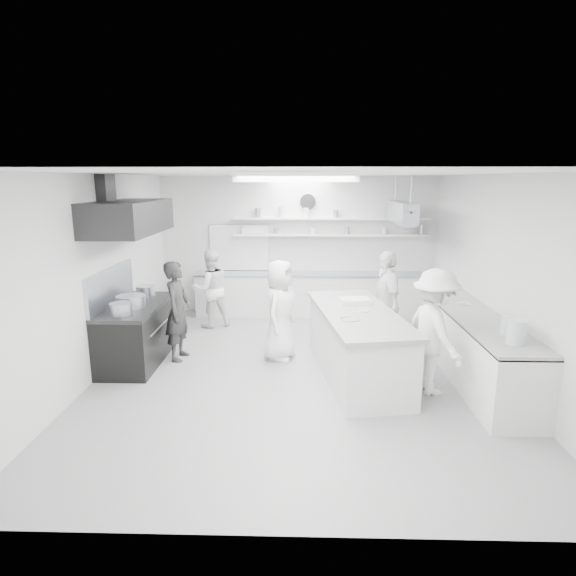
{
  "coord_description": "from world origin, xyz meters",
  "views": [
    {
      "loc": [
        0.06,
        -6.91,
        2.91
      ],
      "look_at": [
        -0.15,
        0.6,
        1.2
      ],
      "focal_mm": 29.68,
      "sensor_mm": 36.0,
      "label": 1
    }
  ],
  "objects_px": {
    "prep_island": "(357,345)",
    "cook_stove": "(178,311)",
    "cook_back": "(211,289)",
    "right_counter": "(476,349)",
    "back_counter": "(312,295)",
    "stove": "(137,335)"
  },
  "relations": [
    {
      "from": "prep_island",
      "to": "cook_stove",
      "type": "distance_m",
      "value": 2.95
    },
    {
      "from": "cook_back",
      "to": "prep_island",
      "type": "bearing_deg",
      "value": 109.78
    },
    {
      "from": "right_counter",
      "to": "cook_stove",
      "type": "distance_m",
      "value": 4.67
    },
    {
      "from": "back_counter",
      "to": "prep_island",
      "type": "height_order",
      "value": "prep_island"
    },
    {
      "from": "back_counter",
      "to": "right_counter",
      "type": "relative_size",
      "value": 1.52
    },
    {
      "from": "stove",
      "to": "prep_island",
      "type": "bearing_deg",
      "value": -8.27
    },
    {
      "from": "back_counter",
      "to": "cook_back",
      "type": "bearing_deg",
      "value": -156.4
    },
    {
      "from": "prep_island",
      "to": "cook_back",
      "type": "bearing_deg",
      "value": 128.89
    },
    {
      "from": "cook_stove",
      "to": "cook_back",
      "type": "distance_m",
      "value": 1.79
    },
    {
      "from": "stove",
      "to": "cook_stove",
      "type": "relative_size",
      "value": 1.1
    },
    {
      "from": "stove",
      "to": "right_counter",
      "type": "distance_m",
      "value": 5.28
    },
    {
      "from": "prep_island",
      "to": "cook_back",
      "type": "xyz_separation_m",
      "value": [
        -2.65,
        2.42,
        0.3
      ]
    },
    {
      "from": "prep_island",
      "to": "stove",
      "type": "bearing_deg",
      "value": 162.94
    },
    {
      "from": "back_counter",
      "to": "cook_stove",
      "type": "xyz_separation_m",
      "value": [
        -2.25,
        -2.68,
        0.36
      ]
    },
    {
      "from": "stove",
      "to": "cook_stove",
      "type": "height_order",
      "value": "cook_stove"
    },
    {
      "from": "right_counter",
      "to": "back_counter",
      "type": "bearing_deg",
      "value": 124.65
    },
    {
      "from": "cook_back",
      "to": "back_counter",
      "type": "bearing_deg",
      "value": 175.7
    },
    {
      "from": "stove",
      "to": "cook_back",
      "type": "height_order",
      "value": "cook_back"
    },
    {
      "from": "cook_stove",
      "to": "back_counter",
      "type": "bearing_deg",
      "value": -34.28
    },
    {
      "from": "stove",
      "to": "prep_island",
      "type": "distance_m",
      "value": 3.55
    },
    {
      "from": "back_counter",
      "to": "right_counter",
      "type": "xyz_separation_m",
      "value": [
        2.35,
        -3.4,
        0.01
      ]
    },
    {
      "from": "cook_stove",
      "to": "right_counter",
      "type": "bearing_deg",
      "value": -93.19
    }
  ]
}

